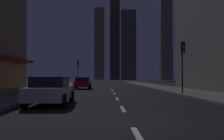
% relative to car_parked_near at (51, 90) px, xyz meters
% --- Properties ---
extents(ground_plane, '(78.00, 136.00, 0.10)m').
position_rel_car_parked_near_xyz_m(ground_plane, '(3.60, 27.04, -0.79)').
color(ground_plane, black).
extents(sidewalk_right, '(4.00, 76.00, 0.15)m').
position_rel_car_parked_near_xyz_m(sidewalk_right, '(10.60, 27.04, -0.67)').
color(sidewalk_right, '#605E59').
rests_on(sidewalk_right, ground).
extents(sidewalk_left, '(4.00, 76.00, 0.15)m').
position_rel_car_parked_near_xyz_m(sidewalk_left, '(-3.40, 27.04, -0.67)').
color(sidewalk_left, '#605E59').
rests_on(sidewalk_left, ground).
extents(lane_marking_center, '(0.16, 28.20, 0.01)m').
position_rel_car_parked_near_xyz_m(lane_marking_center, '(3.60, 6.04, -0.73)').
color(lane_marking_center, silver).
rests_on(lane_marking_center, ground).
extents(skyscraper_distant_tall, '(6.79, 6.38, 48.97)m').
position_rel_car_parked_near_xyz_m(skyscraper_distant_tall, '(-1.22, 154.33, 23.74)').
color(skyscraper_distant_tall, '#635E4A').
rests_on(skyscraper_distant_tall, ground).
extents(skyscraper_distant_mid, '(5.87, 6.34, 68.59)m').
position_rel_car_parked_near_xyz_m(skyscraper_distant_mid, '(8.66, 138.11, 33.55)').
color(skyscraper_distant_mid, '#373429').
rests_on(skyscraper_distant_mid, ground).
extents(skyscraper_distant_short, '(8.54, 6.14, 40.87)m').
position_rel_car_parked_near_xyz_m(skyscraper_distant_short, '(16.40, 130.31, 19.70)').
color(skyscraper_distant_short, '#423E31').
rests_on(skyscraper_distant_short, ground).
extents(skyscraper_distant_slender, '(7.23, 7.17, 60.36)m').
position_rel_car_parked_near_xyz_m(skyscraper_distant_slender, '(40.31, 138.01, 29.44)').
color(skyscraper_distant_slender, '#5D5846').
rests_on(skyscraper_distant_slender, ground).
extents(car_parked_near, '(1.98, 4.24, 1.45)m').
position_rel_car_parked_near_xyz_m(car_parked_near, '(0.00, 0.00, 0.00)').
color(car_parked_near, silver).
rests_on(car_parked_near, ground).
extents(car_parked_far, '(1.98, 4.24, 1.45)m').
position_rel_car_parked_near_xyz_m(car_parked_far, '(0.00, 17.86, 0.00)').
color(car_parked_far, '#B21919').
rests_on(car_parked_far, ground).
extents(fire_hydrant_far_left, '(0.42, 0.30, 0.65)m').
position_rel_car_parked_near_xyz_m(fire_hydrant_far_left, '(-2.30, 16.86, -0.29)').
color(fire_hydrant_far_left, '#B2B2B2').
rests_on(fire_hydrant_far_left, sidewalk_left).
extents(traffic_light_near_right, '(0.32, 0.48, 4.20)m').
position_rel_car_parked_near_xyz_m(traffic_light_near_right, '(9.10, 6.92, 2.45)').
color(traffic_light_near_right, '#2D2D2D').
rests_on(traffic_light_near_right, sidewalk_right).
extents(traffic_light_far_left, '(0.32, 0.48, 4.20)m').
position_rel_car_parked_near_xyz_m(traffic_light_far_left, '(-1.90, 29.33, 2.45)').
color(traffic_light_far_left, '#2D2D2D').
rests_on(traffic_light_far_left, sidewalk_left).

